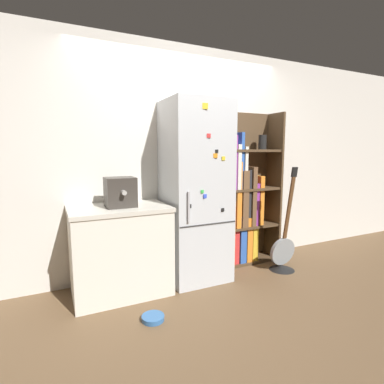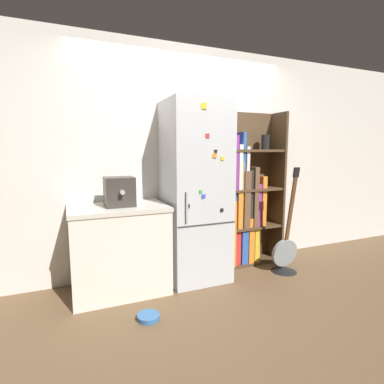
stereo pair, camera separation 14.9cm
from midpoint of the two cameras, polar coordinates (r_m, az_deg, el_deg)
name	(u,v)px [view 2 (the right image)]	position (r m, az deg, el deg)	size (l,w,h in m)	color
ground_plane	(200,282)	(3.41, 2.93, -16.68)	(16.00, 16.00, 0.00)	brown
wall_back	(184,161)	(3.54, -0.29, 5.99)	(8.00, 0.05, 2.60)	silver
refrigerator	(195,192)	(3.26, 1.94, 0.02)	(0.65, 0.64, 1.94)	silver
bookshelf	(244,200)	(3.78, 10.91, -1.48)	(0.80, 0.32, 1.89)	#4C3823
kitchen_counter	(119,249)	(3.13, -12.33, -10.50)	(0.94, 0.64, 0.88)	silver
espresso_machine	(119,192)	(2.98, -12.27, 0.06)	(0.28, 0.31, 0.29)	#38332D
guitar	(285,257)	(3.78, 18.34, -11.72)	(0.33, 0.30, 1.24)	black
pet_bowl	(148,316)	(2.76, -6.64, -22.51)	(0.19, 0.19, 0.04)	#3366A5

